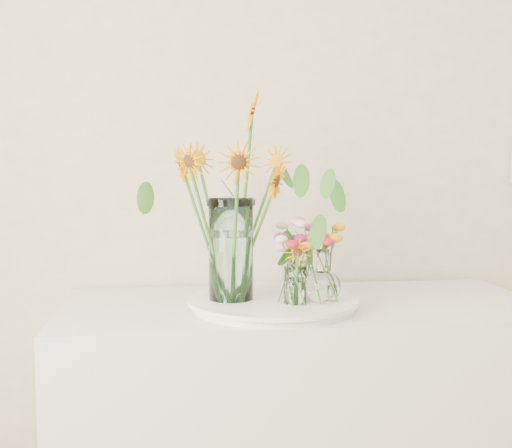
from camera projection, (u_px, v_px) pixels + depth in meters
The scene contains 9 objects.
tray at pixel (273, 304), 1.82m from camera, with size 0.46×0.46×0.03m, color white.
mason_jar at pixel (231, 250), 1.79m from camera, with size 0.12×0.12×0.29m, color #AED9D0.
sunflower_bouquet at pixel (231, 199), 1.77m from camera, with size 0.68×0.68×0.57m, color #FF9F05, non-canonical shape.
small_vase_a at pixel (295, 286), 1.74m from camera, with size 0.06×0.06×0.11m, color white.
wildflower_posy_a at pixel (295, 270), 1.73m from camera, with size 0.18×0.18×0.20m, color orange, non-canonical shape.
small_vase_b at pixel (323, 276), 1.78m from camera, with size 0.10×0.10×0.15m, color white, non-canonical shape.
wildflower_posy_b at pixel (323, 260), 1.77m from camera, with size 0.21×0.21×0.24m, color orange, non-canonical shape.
small_vase_c at pixel (300, 270), 1.93m from camera, with size 0.07×0.07×0.13m, color white.
wildflower_posy_c at pixel (301, 255), 1.93m from camera, with size 0.21×0.21×0.22m, color orange, non-canonical shape.
Camera 1 is at (-0.66, 0.10, 1.31)m, focal length 45.00 mm.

